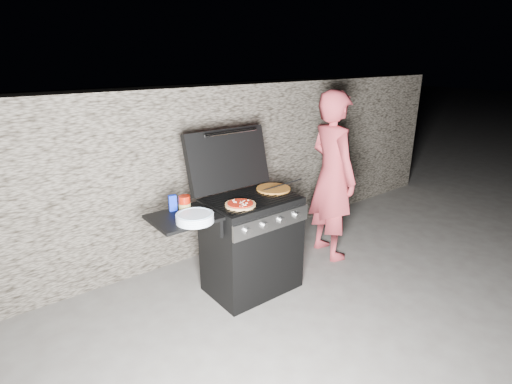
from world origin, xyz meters
TOP-DOWN VIEW (x-y plane):
  - ground at (0.00, 0.00)m, footprint 50.00×50.00m
  - stone_wall at (0.00, 1.05)m, footprint 8.00×0.35m
  - gas_grill at (-0.25, 0.00)m, footprint 1.34×0.79m
  - pizza_topped at (-0.20, -0.11)m, footprint 0.33×0.33m
  - pizza_plain at (0.29, 0.04)m, footprint 0.37×0.37m
  - sauce_jar at (-0.62, 0.06)m, footprint 0.11×0.11m
  - blue_carton at (-0.68, 0.16)m, footprint 0.07×0.05m
  - plate_stack at (-0.65, -0.16)m, footprint 0.35×0.35m
  - person at (1.10, 0.04)m, footprint 0.55×0.72m
  - tongs at (0.34, 0.00)m, footprint 0.41×0.14m

SIDE VIEW (x-z plane):
  - ground at x=0.00m, z-range 0.00..0.00m
  - gas_grill at x=-0.25m, z-range 0.00..0.91m
  - person at x=1.10m, z-range 0.00..1.78m
  - stone_wall at x=0.00m, z-range 0.00..1.80m
  - pizza_plain at x=0.29m, z-range 0.91..0.93m
  - pizza_topped at x=-0.20m, z-range 0.91..0.94m
  - plate_stack at x=-0.65m, z-range 0.90..0.97m
  - tongs at x=0.34m, z-range 0.91..1.00m
  - blue_carton at x=-0.68m, z-range 0.90..1.03m
  - sauce_jar at x=-0.62m, z-range 0.90..1.04m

